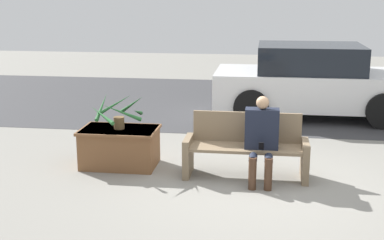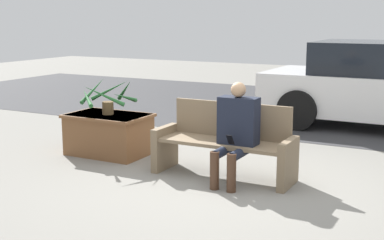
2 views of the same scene
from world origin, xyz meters
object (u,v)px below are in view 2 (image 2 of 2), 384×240
planter_box (109,133)px  person_seated (236,128)px  parked_car (382,86)px  bench (225,143)px  potted_plant (107,97)px

planter_box → person_seated: bearing=-10.0°
parked_car → person_seated: bearing=-103.5°
bench → person_seated: bearing=-40.2°
person_seated → planter_box: 2.11m
person_seated → potted_plant: (-2.05, 0.36, 0.17)m
person_seated → potted_plant: bearing=170.0°
bench → parked_car: size_ratio=0.43×
bench → planter_box: size_ratio=1.52×
planter_box → potted_plant: bearing=168.7°
bench → parked_car: bearing=73.0°
bench → person_seated: (0.21, -0.18, 0.23)m
person_seated → potted_plant: size_ratio=1.45×
parked_car → potted_plant: bearing=-129.5°
potted_plant → planter_box: bearing=-11.3°
bench → person_seated: size_ratio=1.46×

